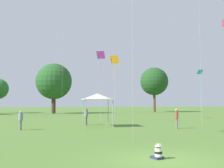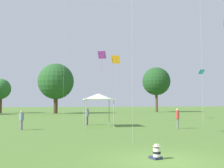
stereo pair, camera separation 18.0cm
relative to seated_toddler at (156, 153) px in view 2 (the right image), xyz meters
name	(u,v)px [view 2 (the right image)]	position (x,y,z in m)	size (l,w,h in m)	color
ground_plane	(163,161)	(0.10, -0.35, -0.25)	(300.00, 300.00, 0.00)	#4C702D
seated_toddler	(156,153)	(0.00, 0.00, 0.00)	(0.46, 0.53, 0.60)	#282D47
person_standing_0	(87,115)	(0.35, 16.68, 0.81)	(0.42, 0.42, 1.77)	brown
person_standing_1	(22,119)	(-5.76, 13.33, 0.69)	(0.44, 0.44, 1.59)	slate
person_standing_2	(178,116)	(7.15, 10.70, 0.83)	(0.41, 0.41, 1.75)	slate
canopy_tent	(98,97)	(1.03, 14.61, 2.56)	(3.03, 3.03, 3.12)	white
kite_0	(102,57)	(2.69, 20.02, 7.40)	(1.07, 0.92, 8.30)	#B738C6
kite_2	(202,74)	(15.52, 19.06, 5.66)	(0.73, 0.54, 6.47)	#339EDB
kite_5	(116,61)	(4.24, 19.55, 6.90)	(1.09, 1.05, 7.78)	orange
distant_tree_1	(56,82)	(-0.66, 48.21, 6.66)	(7.77, 7.77, 10.83)	#473323
distant_tree_2	(0,89)	(-12.44, 53.11, 5.05)	(4.57, 4.57, 7.69)	brown
distant_tree_3	(156,81)	(24.39, 50.68, 7.47)	(7.05, 7.05, 11.27)	brown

